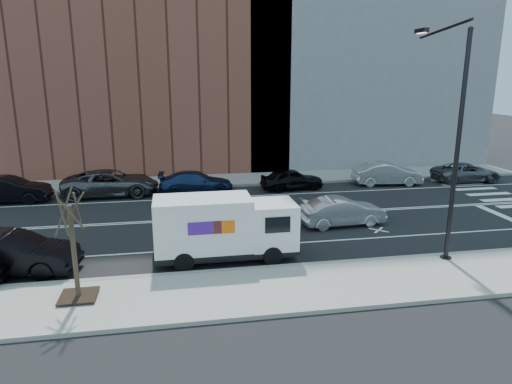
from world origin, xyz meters
name	(u,v)px	position (x,y,z in m)	size (l,w,h in m)	color
ground	(247,217)	(0.00, 0.00, 0.00)	(120.00, 120.00, 0.00)	black
sidewalk_near	(286,289)	(0.00, -8.80, 0.07)	(44.00, 3.60, 0.15)	gray
sidewalk_far	(228,180)	(0.00, 8.80, 0.07)	(44.00, 3.60, 0.15)	gray
curb_near	(275,268)	(0.00, -7.00, 0.08)	(44.00, 0.25, 0.17)	gray
curb_far	(231,185)	(0.00, 7.00, 0.08)	(44.00, 0.25, 0.17)	gray
crosswalk	(512,203)	(16.00, 0.00, 0.00)	(3.00, 14.00, 0.01)	white
road_markings	(247,217)	(0.00, 0.00, 0.00)	(40.00, 8.60, 0.01)	white
bldg_brick	(113,27)	(-8.00, 15.60, 11.00)	(26.00, 10.00, 22.00)	brown
bldg_concrete	(359,6)	(12.00, 15.60, 13.00)	(20.00, 10.00, 26.00)	slate
streetlight	(451,135)	(7.00, -6.91, 5.08)	(0.44, 4.02, 9.34)	black
street_tree	(75,261)	(-7.00, -8.40, 1.45)	(1.20, 1.20, 3.75)	black
fedex_van	(224,227)	(-1.82, -5.60, 1.39)	(5.82, 2.10, 2.65)	black
far_parked_b	(8,190)	(-13.48, 5.33, 0.77)	(1.64, 4.70, 1.55)	black
far_parked_c	(111,183)	(-7.71, 5.96, 0.81)	(2.69, 5.84, 1.62)	#47494E
far_parked_d	(196,182)	(-2.40, 5.80, 0.69)	(1.92, 4.72, 1.37)	#15264C
far_parked_e	(292,179)	(3.89, 5.52, 0.70)	(1.66, 4.12, 1.40)	black
far_parked_f	(387,174)	(10.71, 5.70, 0.77)	(1.62, 4.65, 1.53)	#B9B9BE
far_parked_g	(466,172)	(16.74, 5.64, 0.66)	(2.19, 4.76, 1.32)	#505359
driving_sedan	(342,211)	(4.51, -2.19, 0.71)	(1.50, 4.30, 1.42)	#B4B3B8
near_parked_rear_a	(11,254)	(-9.90, -5.60, 0.80)	(1.70, 4.89, 1.61)	black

